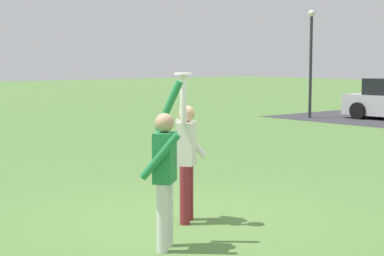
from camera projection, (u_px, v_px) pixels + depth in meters
ground_plane at (184, 219)px, 9.10m from camera, size 120.00×120.00×0.00m
person_catcher at (187, 153)px, 8.80m from camera, size 0.54×0.58×2.08m
person_defender at (165, 169)px, 7.53m from camera, size 0.64×0.66×2.05m
frisbee_disc at (183, 74)px, 8.46m from camera, size 0.24×0.24×0.02m
lamppost_by_lot at (311, 53)px, 24.96m from camera, size 0.28×0.28×4.26m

